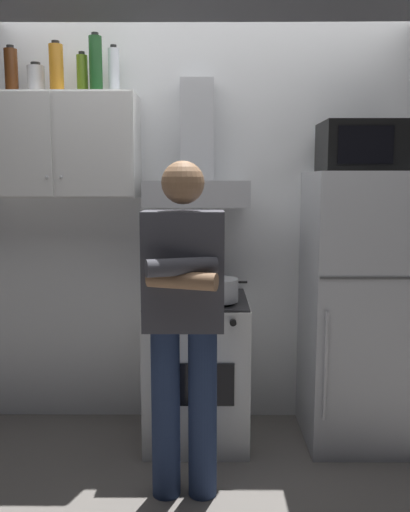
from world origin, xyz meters
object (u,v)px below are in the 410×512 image
object	(u,v)px
bottle_canister_steel	(36,80)
bottle_vodka_clear	(114,71)
refrigerator	(358,309)
microwave	(363,147)
upper_cabinet	(61,147)
bottle_olive_oil	(82,74)
stove_oven	(197,368)
bottle_wine_green	(96,65)
bottle_rum_dark	(11,71)
bottle_liquor_amber	(56,68)
person_standing	(184,318)
cooking_pot	(219,290)
range_hood	(197,173)

from	to	relation	value
bottle_canister_steel	bottle_vodka_clear	xyz separation A→B (m)	(0.45, 0.01, 0.05)
refrigerator	microwave	size ratio (longest dim) A/B	3.33
upper_cabinet	bottle_olive_oil	world-z (taller)	bottle_olive_oil
stove_oven	bottle_olive_oil	xyz separation A→B (m)	(-0.67, 0.14, 1.73)
bottle_wine_green	bottle_rum_dark	distance (m)	0.49
bottle_liquor_amber	bottle_wine_green	bearing A→B (deg)	4.54
person_standing	bottle_liquor_amber	size ratio (longest dim) A/B	5.69
stove_oven	bottle_olive_oil	bearing A→B (deg)	168.21
upper_cabinet	refrigerator	size ratio (longest dim) A/B	0.56
person_standing	cooking_pot	distance (m)	0.52
upper_cabinet	bottle_wine_green	world-z (taller)	bottle_wine_green
range_hood	bottle_rum_dark	world-z (taller)	bottle_rum_dark
range_hood	bottle_vodka_clear	xyz separation A→B (m)	(-0.48, 0.03, 0.59)
person_standing	range_hood	bearing A→B (deg)	86.09
bottle_liquor_amber	bottle_canister_steel	distance (m)	0.15
cooking_pot	bottle_canister_steel	size ratio (longest dim) A/B	1.74
upper_cabinet	cooking_pot	xyz separation A→B (m)	(0.93, -0.24, -0.81)
range_hood	bottle_canister_steel	size ratio (longest dim) A/B	4.14
bottle_rum_dark	range_hood	bearing A→B (deg)	0.26
refrigerator	microwave	world-z (taller)	microwave
bottle_wine_green	bottle_liquor_amber	xyz separation A→B (m)	(-0.22, -0.02, -0.02)
bottle_vodka_clear	range_hood	bearing A→B (deg)	-3.40
stove_oven	bottle_wine_green	world-z (taller)	bottle_wine_green
bottle_wine_green	bottle_vodka_clear	bearing A→B (deg)	25.63
stove_oven	bottle_rum_dark	xyz separation A→B (m)	(-1.07, 0.12, 1.75)
upper_cabinet	cooking_pot	size ratio (longest dim) A/B	2.85
upper_cabinet	bottle_canister_steel	distance (m)	0.41
bottle_wine_green	bottle_canister_steel	xyz separation A→B (m)	(-0.36, 0.03, -0.08)
bottle_olive_oil	bottle_vodka_clear	xyz separation A→B (m)	(0.18, 0.02, 0.02)
refrigerator	bottle_vodka_clear	distance (m)	2.00
bottle_vodka_clear	microwave	bearing A→B (deg)	-5.43
refrigerator	bottle_rum_dark	distance (m)	2.45
stove_oven	bottle_liquor_amber	size ratio (longest dim) A/B	3.03
range_hood	person_standing	xyz separation A→B (m)	(-0.05, -0.73, -0.70)
bottle_wine_green	range_hood	bearing A→B (deg)	1.71
bottle_olive_oil	cooking_pot	bearing A→B (deg)	-17.96
stove_oven	microwave	world-z (taller)	microwave
person_standing	bottle_wine_green	size ratio (longest dim) A/B	4.87
range_hood	stove_oven	bearing A→B (deg)	-90.00
bottle_rum_dark	bottle_canister_steel	xyz separation A→B (m)	(0.14, 0.02, -0.05)
person_standing	bottle_vodka_clear	size ratio (longest dim) A/B	5.84
upper_cabinet	range_hood	bearing A→B (deg)	0.09
bottle_canister_steel	bottle_vodka_clear	size ratio (longest dim) A/B	0.64
bottle_vodka_clear	cooking_pot	bearing A→B (deg)	-24.07
microwave	bottle_wine_green	world-z (taller)	bottle_wine_green
stove_oven	bottle_rum_dark	bearing A→B (deg)	173.54
range_hood	refrigerator	bearing A→B (deg)	-7.55
upper_cabinet	bottle_olive_oil	distance (m)	0.43
bottle_liquor_amber	refrigerator	bearing A→B (deg)	-2.97
refrigerator	bottle_wine_green	size ratio (longest dim) A/B	4.75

